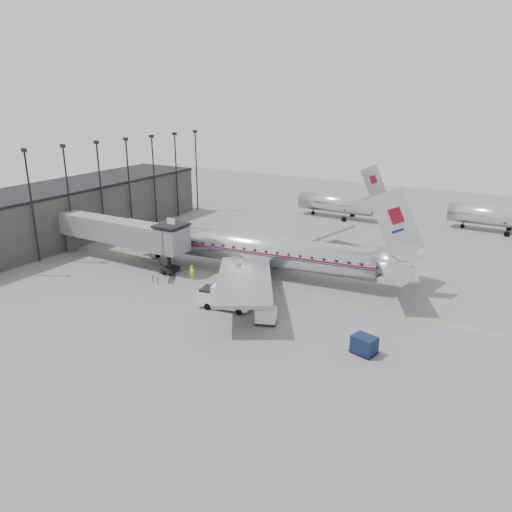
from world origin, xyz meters
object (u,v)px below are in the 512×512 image
Objects in this scene: baggage_cart_navy at (364,345)px; baggage_cart_white at (266,315)px; ramp_worker at (192,273)px; airliner at (259,250)px; service_van at (226,296)px.

baggage_cart_navy is 10.48m from baggage_cart_white.
baggage_cart_navy is at bearing -26.29° from ramp_worker.
baggage_cart_navy is at bearing -42.04° from airliner.
service_van is at bearing -84.58° from airliner.
service_van reaches higher than ramp_worker.
service_van is 16.07m from baggage_cart_navy.
airliner is 21.49× the size of ramp_worker.
airliner is at bearing 91.34° from service_van.
ramp_worker reaches higher than baggage_cart_navy.
airliner reaches higher than service_van.
airliner is 6.51× the size of service_van.
ramp_worker is (-8.37, 5.01, -0.50)m from service_van.
ramp_worker is (-6.02, -6.09, -2.22)m from airliner.
baggage_cart_white is 15.15m from ramp_worker.
baggage_cart_navy reaches higher than baggage_cart_white.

